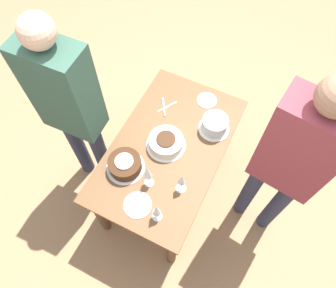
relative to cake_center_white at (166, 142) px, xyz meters
name	(u,v)px	position (x,y,z in m)	size (l,w,h in m)	color
ground_plane	(168,186)	(0.01, 0.02, -0.76)	(12.00, 12.00, 0.00)	#A87F56
dining_table	(168,156)	(0.01, 0.02, -0.17)	(1.26, 0.75, 0.72)	brown
cake_center_white	(166,142)	(0.00, 0.00, 0.00)	(0.28, 0.28, 0.09)	white
cake_front_chocolate	(125,165)	(0.28, -0.17, 0.01)	(0.27, 0.27, 0.11)	white
cake_back_decorated	(215,125)	(-0.28, 0.25, 0.02)	(0.23, 0.23, 0.12)	white
wine_glass_near	(148,173)	(0.31, 0.03, 0.12)	(0.07, 0.07, 0.24)	silver
wine_glass_far	(182,180)	(0.25, 0.23, 0.10)	(0.07, 0.07, 0.20)	silver
wine_glass_extra	(157,210)	(0.49, 0.18, 0.09)	(0.07, 0.07, 0.20)	silver
dessert_plate_left	(207,100)	(-0.49, 0.11, -0.04)	(0.15, 0.15, 0.01)	silver
dessert_plate_right	(138,205)	(0.48, 0.03, -0.04)	(0.18, 0.18, 0.01)	silver
fork_pile	(165,107)	(-0.30, -0.16, -0.04)	(0.17, 0.12, 0.01)	silver
person_cutting	(69,103)	(0.16, -0.61, 0.29)	(0.23, 0.41, 1.74)	#2D334C
person_watching	(292,159)	(-0.07, 0.78, 0.30)	(0.27, 0.43, 1.75)	#2D334C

